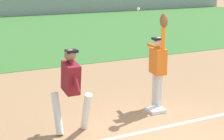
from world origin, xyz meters
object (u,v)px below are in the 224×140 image
(fielder, at_px, (158,62))
(parked_car_silver, at_px, (36,4))
(baseball, at_px, (138,9))
(parked_car_red, at_px, (92,1))
(runner, at_px, (71,85))
(first_base, at_px, (156,110))

(fielder, distance_m, parked_car_silver, 24.70)
(baseball, xyz_separation_m, parked_car_red, (9.24, 24.24, -1.67))
(fielder, height_order, runner, fielder)
(fielder, bearing_deg, parked_car_silver, -92.08)
(first_base, height_order, parked_car_silver, parked_car_silver)
(fielder, relative_size, parked_car_silver, 0.52)
(runner, bearing_deg, fielder, 10.57)
(runner, distance_m, baseball, 2.54)
(runner, relative_size, parked_car_silver, 0.39)
(baseball, height_order, parked_car_red, baseball)
(fielder, xyz_separation_m, baseball, (-0.33, 0.39, 1.22))
(runner, bearing_deg, parked_car_silver, 76.63)
(runner, bearing_deg, parked_car_red, 65.96)
(fielder, bearing_deg, baseball, -43.54)
(runner, xyz_separation_m, baseball, (1.99, 0.82, 1.34))
(first_base, distance_m, runner, 2.37)
(baseball, bearing_deg, parked_car_silver, 80.64)
(runner, relative_size, parked_car_red, 0.38)
(first_base, bearing_deg, parked_car_red, 69.93)
(parked_car_silver, bearing_deg, runner, -103.74)
(runner, xyz_separation_m, parked_car_red, (11.23, 25.07, -0.32))
(parked_car_silver, bearing_deg, parked_car_red, 2.04)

